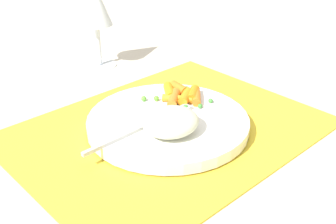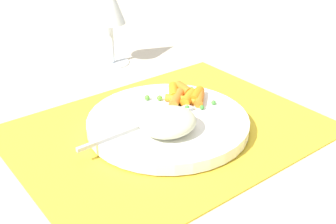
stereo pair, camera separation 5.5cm
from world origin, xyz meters
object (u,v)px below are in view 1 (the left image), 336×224
at_px(carrot_portion, 182,95).
at_px(plate, 168,123).
at_px(rice_mound, 171,122).
at_px(wine_glass, 95,7).
at_px(fork, 152,123).

bearing_deg(carrot_portion, plate, -152.48).
bearing_deg(carrot_portion, rice_mound, -143.00).
bearing_deg(wine_glass, rice_mound, -107.78).
xyz_separation_m(rice_mound, carrot_portion, (0.09, 0.07, -0.01)).
xyz_separation_m(rice_mound, wine_glass, (0.11, 0.34, 0.09)).
relative_size(rice_mound, carrot_portion, 0.97).
xyz_separation_m(plate, wine_glass, (0.08, 0.31, 0.11)).
bearing_deg(rice_mound, fork, 102.34).
relative_size(rice_mound, wine_glass, 0.49).
distance_m(plate, fork, 0.04).
bearing_deg(fork, plate, 0.55).
distance_m(plate, carrot_portion, 0.07).
height_order(plate, carrot_portion, carrot_portion).
xyz_separation_m(plate, carrot_portion, (0.06, 0.03, 0.02)).
relative_size(rice_mound, fork, 0.42).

